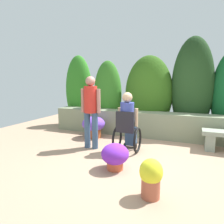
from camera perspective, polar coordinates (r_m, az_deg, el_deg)
ground_plane at (r=4.26m, az=8.55°, el=-13.04°), size 10.14×10.14×0.00m
stone_retaining_wall at (r=5.82m, az=12.73°, el=-3.59°), size 6.31×0.54×0.70m
hedge_backdrop at (r=6.27m, az=17.59°, el=5.04°), size 7.15×1.16×2.81m
person_in_wheelchair at (r=4.55m, az=4.45°, el=-3.36°), size 0.53×0.66×1.33m
person_standing_companion at (r=4.70m, az=-5.98°, el=1.25°), size 0.49×0.30×1.68m
flower_pot_purple_near at (r=2.92m, az=10.87°, el=-17.44°), size 0.31×0.31×0.55m
flower_pot_red_accent at (r=5.69m, az=-5.20°, el=-3.84°), size 0.63×0.63×0.59m
flower_pot_small_foreground at (r=3.70m, az=0.86°, el=-12.14°), size 0.50×0.50×0.47m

